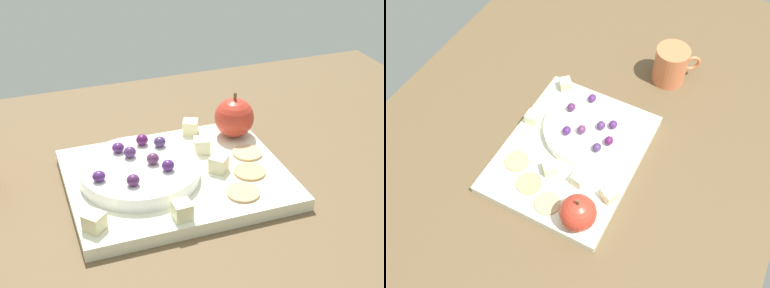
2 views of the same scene
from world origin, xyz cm
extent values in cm
cube|color=brown|center=(0.00, 0.00, 1.58)|extent=(128.55, 84.10, 3.17)
cube|color=silver|center=(-4.58, -1.50, 4.16)|extent=(32.53, 25.86, 1.98)
cylinder|color=white|center=(0.85, -2.22, 6.26)|extent=(17.88, 17.88, 2.22)
sphere|color=#BC3425|center=(-17.46, -9.61, 8.46)|extent=(6.62, 6.62, 6.62)
cylinder|color=brown|center=(-17.46, -9.61, 12.37)|extent=(0.50, 0.50, 1.20)
cube|color=beige|center=(-10.83, -0.48, 6.37)|extent=(3.45, 3.45, 2.44)
cube|color=beige|center=(-10.76, -12.57, 6.37)|extent=(3.26, 3.26, 2.44)
cube|color=beige|center=(-1.92, 9.17, 6.37)|extent=(2.55, 2.55, 2.44)
cube|color=beige|center=(9.54, 7.70, 6.37)|extent=(3.44, 3.44, 2.44)
cube|color=beige|center=(-10.40, -6.10, 6.37)|extent=(2.85, 2.85, 2.44)
cylinder|color=tan|center=(-15.04, 2.10, 5.35)|extent=(4.81, 4.81, 0.40)
cylinder|color=tan|center=(-11.85, 6.80, 5.35)|extent=(4.81, 4.81, 0.40)
cylinder|color=tan|center=(-17.02, -3.07, 5.35)|extent=(4.81, 4.81, 0.40)
ellipsoid|color=#4C235F|center=(2.95, -6.81, 8.17)|extent=(1.89, 1.70, 1.62)
ellipsoid|color=#4B224F|center=(3.03, 2.67, 8.21)|extent=(1.89, 1.70, 1.70)
ellipsoid|color=#592C52|center=(-1.12, -1.85, 8.25)|extent=(1.89, 1.70, 1.76)
ellipsoid|color=#472160|center=(-2.67, 0.65, 8.22)|extent=(1.89, 1.70, 1.71)
ellipsoid|color=#56194F|center=(-1.08, -7.77, 8.26)|extent=(1.89, 1.70, 1.78)
ellipsoid|color=#4B2362|center=(7.26, -0.16, 8.15)|extent=(1.89, 1.70, 1.57)
ellipsoid|color=#432E5C|center=(-3.53, -6.37, 8.20)|extent=(1.89, 1.70, 1.67)
ellipsoid|color=#4C2B5E|center=(1.61, -4.79, 8.24)|extent=(1.89, 1.70, 1.76)
camera|label=1|loc=(16.85, 65.65, 50.75)|focal=52.05mm
camera|label=2|loc=(-45.53, -24.36, 74.41)|focal=39.36mm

